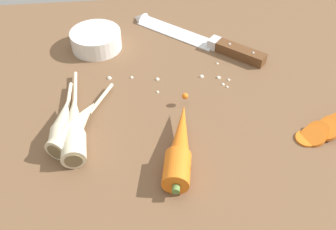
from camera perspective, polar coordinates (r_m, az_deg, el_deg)
name	(u,v)px	position (r cm, az deg, el deg)	size (l,w,h in cm)	color
ground_plane	(167,121)	(72.11, -0.17, -0.91)	(120.00, 90.00, 4.00)	brown
chefs_knife	(192,37)	(90.08, 3.56, 11.45)	(28.32, 25.41, 4.18)	silver
whole_carrot	(180,145)	(62.53, 1.82, -4.46)	(7.52, 21.50, 4.20)	orange
parsnip_front	(63,124)	(68.32, -15.15, -1.30)	(4.09, 17.87, 4.00)	beige
parsnip_mid_left	(76,126)	(67.48, -13.42, -1.58)	(10.98, 18.16, 4.00)	beige
parsnip_mid_right	(74,126)	(67.53, -13.68, -1.60)	(4.82, 23.96, 4.00)	beige
carrot_slice_stack	(334,125)	(72.42, 23.25, -1.37)	(13.86, 7.13, 4.60)	orange
prep_bowl	(96,39)	(87.66, -10.56, 10.92)	(11.00, 11.00, 4.00)	white
mince_crumbs	(175,78)	(78.04, 1.10, 5.50)	(24.64, 8.41, 0.89)	silver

